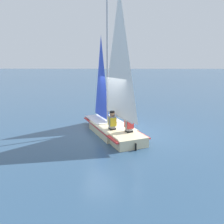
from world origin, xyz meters
The scene contains 4 objects.
ground_plane centered at (0.00, 0.00, 0.00)m, with size 260.00×260.00×0.00m, color #2D4C6B.
sailboat_main centered at (-0.02, 0.04, 0.98)m, with size 3.07×4.34×5.98m.
sailor_helm centered at (-0.03, 0.62, 0.63)m, with size 0.40×0.42×1.16m.
sailor_crew centered at (-0.72, 0.95, 0.62)m, with size 0.40×0.42×1.16m.
Camera 1 is at (-0.40, 9.41, 3.08)m, focal length 35.00 mm.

